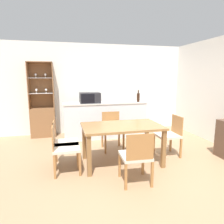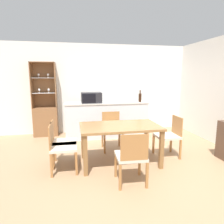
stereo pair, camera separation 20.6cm
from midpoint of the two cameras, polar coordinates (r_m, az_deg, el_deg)
ground_plane at (r=3.74m, az=4.64°, el=-15.70°), size 18.00×18.00×0.00m
wall_back at (r=5.95m, az=-2.10°, el=6.69°), size 6.80×0.06×2.55m
kitchen_counter at (r=5.40m, az=-0.46°, el=-2.21°), size 2.20×0.54×0.95m
display_cabinet at (r=5.80m, az=-17.50°, el=-0.79°), size 0.64×0.37×2.01m
dining_table at (r=3.73m, az=3.85°, el=-5.27°), size 1.46×0.87×0.74m
dining_chair_head_near at (r=3.10m, az=7.51°, el=-12.54°), size 0.46×0.46×0.83m
dining_chair_head_far at (r=4.50m, az=1.30°, el=-5.23°), size 0.45×0.45×0.83m
dining_chair_side_right_far at (r=4.28m, az=17.29°, el=-6.48°), size 0.45×0.45×0.83m
dining_chair_side_left_far at (r=3.79m, az=-12.59°, el=-8.41°), size 0.45×0.45×0.83m
dining_chair_side_left_near at (r=3.55m, az=-12.68°, el=-9.73°), size 0.44×0.44×0.83m
microwave at (r=5.22m, az=-4.82°, el=4.11°), size 0.52×0.39×0.27m
wine_bottle at (r=5.44m, az=9.09°, el=4.16°), size 0.08×0.08×0.32m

